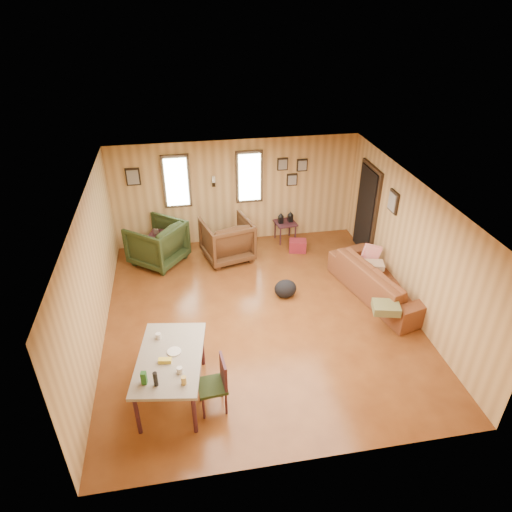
{
  "coord_description": "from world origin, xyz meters",
  "views": [
    {
      "loc": [
        -1.21,
        -6.49,
        5.25
      ],
      "look_at": [
        0.0,
        0.4,
        1.05
      ],
      "focal_mm": 32.0,
      "sensor_mm": 36.0,
      "label": 1
    }
  ],
  "objects_px": {
    "sofa": "(382,275)",
    "end_table": "(163,242)",
    "dining_table": "(170,361)",
    "side_table": "(285,221)",
    "recliner_green": "(157,241)",
    "recliner_brown": "(227,238)"
  },
  "relations": [
    {
      "from": "sofa",
      "to": "end_table",
      "type": "distance_m",
      "value": 4.66
    },
    {
      "from": "recliner_green",
      "to": "dining_table",
      "type": "relative_size",
      "value": 0.64
    },
    {
      "from": "sofa",
      "to": "end_table",
      "type": "bearing_deg",
      "value": 47.97
    },
    {
      "from": "side_table",
      "to": "dining_table",
      "type": "distance_m",
      "value": 5.13
    },
    {
      "from": "side_table",
      "to": "dining_table",
      "type": "relative_size",
      "value": 0.46
    },
    {
      "from": "recliner_green",
      "to": "side_table",
      "type": "xyz_separation_m",
      "value": [
        2.93,
        0.48,
        -0.01
      ]
    },
    {
      "from": "side_table",
      "to": "dining_table",
      "type": "height_order",
      "value": "dining_table"
    },
    {
      "from": "dining_table",
      "to": "side_table",
      "type": "bearing_deg",
      "value": 67.14
    },
    {
      "from": "sofa",
      "to": "dining_table",
      "type": "xyz_separation_m",
      "value": [
        -4.0,
        -1.89,
        0.23
      ]
    },
    {
      "from": "sofa",
      "to": "recliner_green",
      "type": "bearing_deg",
      "value": 50.24
    },
    {
      "from": "sofa",
      "to": "side_table",
      "type": "height_order",
      "value": "sofa"
    },
    {
      "from": "recliner_brown",
      "to": "side_table",
      "type": "xyz_separation_m",
      "value": [
        1.43,
        0.56,
        -0.01
      ]
    },
    {
      "from": "recliner_green",
      "to": "side_table",
      "type": "height_order",
      "value": "recliner_green"
    },
    {
      "from": "recliner_brown",
      "to": "recliner_green",
      "type": "bearing_deg",
      "value": -17.3
    },
    {
      "from": "sofa",
      "to": "end_table",
      "type": "height_order",
      "value": "sofa"
    },
    {
      "from": "sofa",
      "to": "end_table",
      "type": "xyz_separation_m",
      "value": [
        -4.13,
        2.15,
        -0.06
      ]
    },
    {
      "from": "side_table",
      "to": "recliner_green",
      "type": "bearing_deg",
      "value": -170.77
    },
    {
      "from": "sofa",
      "to": "dining_table",
      "type": "relative_size",
      "value": 1.46
    },
    {
      "from": "recliner_brown",
      "to": "end_table",
      "type": "xyz_separation_m",
      "value": [
        -1.39,
        0.24,
        -0.11
      ]
    },
    {
      "from": "sofa",
      "to": "recliner_green",
      "type": "height_order",
      "value": "recliner_green"
    },
    {
      "from": "end_table",
      "to": "side_table",
      "type": "bearing_deg",
      "value": 6.55
    },
    {
      "from": "side_table",
      "to": "sofa",
      "type": "bearing_deg",
      "value": -62.01
    }
  ]
}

